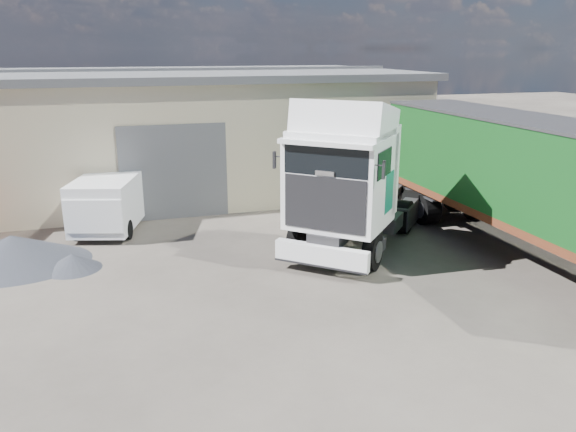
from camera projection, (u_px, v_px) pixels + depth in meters
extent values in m
plane|color=black|center=(309.00, 330.00, 13.06)|extent=(120.00, 120.00, 0.00)
cube|color=#B4AA8B|center=(70.00, 136.00, 25.36)|extent=(30.00, 12.00, 5.00)
cube|color=#505255|center=(64.00, 75.00, 24.60)|extent=(30.60, 12.60, 0.30)
cube|color=#505255|center=(174.00, 172.00, 21.14)|extent=(4.00, 0.08, 3.60)
cube|color=#505255|center=(63.00, 71.00, 24.54)|extent=(30.60, 0.40, 0.15)
cube|color=maroon|center=(544.00, 186.00, 21.38)|extent=(0.35, 26.00, 2.50)
cylinder|color=black|center=(334.00, 245.00, 16.92)|extent=(2.80, 2.68, 1.17)
cylinder|color=black|center=(372.00, 213.00, 20.26)|extent=(2.84, 2.72, 1.17)
cylinder|color=black|center=(384.00, 203.00, 21.60)|extent=(2.84, 2.72, 1.17)
cube|color=#2D2D30|center=(362.00, 210.00, 19.09)|extent=(5.60, 6.07, 0.33)
cube|color=white|center=(321.00, 256.00, 16.00)|extent=(2.27, 2.08, 0.61)
cube|color=white|center=(340.00, 180.00, 16.70)|extent=(3.74, 3.73, 2.70)
cube|color=black|center=(325.00, 204.00, 15.72)|extent=(1.85, 1.67, 1.54)
cube|color=black|center=(326.00, 161.00, 15.39)|extent=(1.88, 1.70, 0.83)
cube|color=white|center=(345.00, 121.00, 16.39)|extent=(3.46, 3.42, 1.35)
cube|color=#0D604A|center=(304.00, 183.00, 17.73)|extent=(0.56, 0.62, 1.21)
cube|color=#0D604A|center=(389.00, 192.00, 16.61)|extent=(0.56, 0.62, 1.21)
cylinder|color=#2D2D30|center=(375.00, 194.00, 20.27)|extent=(1.71, 1.71, 0.13)
cylinder|color=black|center=(442.00, 202.00, 21.73)|extent=(2.74, 1.16, 1.13)
cube|color=#2D2D30|center=(518.00, 225.00, 17.65)|extent=(0.98, 12.85, 0.37)
cube|color=#5F2A15|center=(520.00, 214.00, 17.55)|extent=(2.80, 12.87, 0.26)
cube|color=black|center=(526.00, 166.00, 17.12)|extent=(2.80, 12.87, 2.78)
cube|color=#2D2D30|center=(531.00, 120.00, 16.71)|extent=(2.86, 12.93, 0.09)
cylinder|color=black|center=(102.00, 230.00, 19.16)|extent=(2.08, 1.19, 0.68)
cylinder|color=black|center=(127.00, 204.00, 22.30)|extent=(2.08, 1.19, 0.68)
cube|color=white|center=(113.00, 197.00, 20.52)|extent=(3.17, 5.07, 1.74)
cube|color=white|center=(97.00, 213.00, 18.67)|extent=(2.08, 1.41, 1.13)
cube|color=black|center=(97.00, 195.00, 18.71)|extent=(1.75, 0.57, 0.61)
cone|color=black|center=(13.00, 250.00, 16.85)|extent=(4.65, 4.65, 0.93)
cone|color=black|center=(72.00, 261.00, 16.59)|extent=(1.74, 1.74, 0.47)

